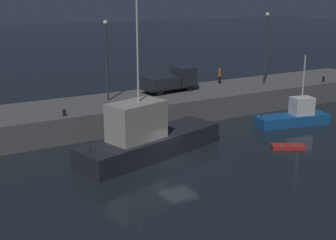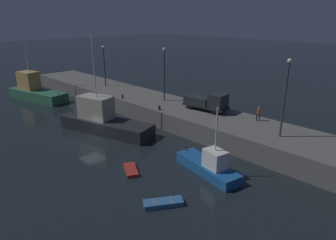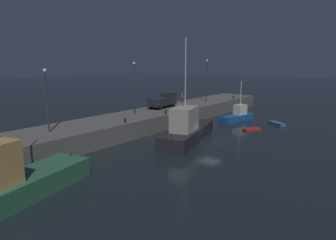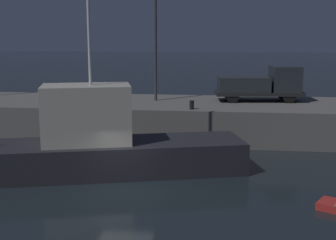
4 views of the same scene
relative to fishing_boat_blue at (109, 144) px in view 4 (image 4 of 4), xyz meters
The scene contains 7 objects.
ground_plane 3.34m from the fishing_boat_blue, 64.43° to the right, with size 320.00×320.00×0.00m, color black.
pier_quay 9.58m from the fishing_boat_blue, 82.27° to the left, with size 66.91×7.62×2.31m.
fishing_boat_blue is the anchor object (origin of this frame).
lamp_post_east 11.38m from the fishing_boat_blue, 84.78° to the left, with size 0.44×0.44×7.61m.
utility_truck 13.69m from the fishing_boat_blue, 51.82° to the left, with size 6.21×2.86×2.44m.
bollard_central 7.50m from the fishing_boat_blue, 59.87° to the left, with size 0.28×0.28×0.56m, color black.
bollard_east 8.00m from the fishing_boat_blue, 124.66° to the left, with size 0.28×0.28×0.55m, color black.
Camera 4 is at (4.44, -19.57, 6.99)m, focal length 49.76 mm.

